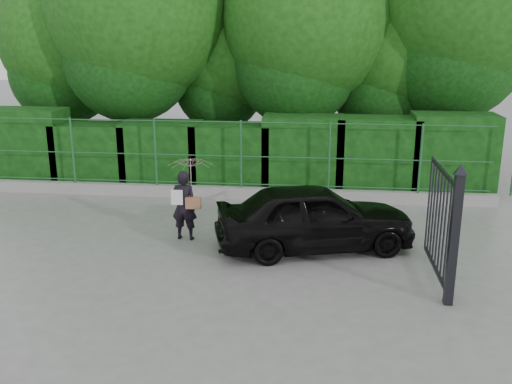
# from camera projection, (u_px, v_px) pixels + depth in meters

# --- Properties ---
(ground) EXTENTS (80.00, 80.00, 0.00)m
(ground) POSITION_uv_depth(u_px,v_px,m) (189.00, 263.00, 10.99)
(ground) COLOR gray
(kerb) EXTENTS (14.00, 0.25, 0.30)m
(kerb) POSITION_uv_depth(u_px,v_px,m) (226.00, 192.00, 15.26)
(kerb) COLOR #9E9E99
(kerb) RESTS_ON ground
(fence) EXTENTS (14.13, 0.06, 1.80)m
(fence) POSITION_uv_depth(u_px,v_px,m) (234.00, 154.00, 14.95)
(fence) COLOR #225B30
(fence) RESTS_ON kerb
(hedge) EXTENTS (14.20, 1.20, 2.21)m
(hedge) POSITION_uv_depth(u_px,v_px,m) (236.00, 153.00, 15.96)
(hedge) COLOR black
(hedge) RESTS_ON ground
(trees) EXTENTS (17.10, 6.15, 8.08)m
(trees) POSITION_uv_depth(u_px,v_px,m) (279.00, 20.00, 17.01)
(trees) COLOR black
(trees) RESTS_ON ground
(gate) EXTENTS (0.22, 2.33, 2.36)m
(gate) POSITION_uv_depth(u_px,v_px,m) (448.00, 226.00, 9.49)
(gate) COLOR black
(gate) RESTS_ON ground
(woman) EXTENTS (0.91, 0.93, 1.78)m
(woman) POSITION_uv_depth(u_px,v_px,m) (189.00, 186.00, 11.99)
(woman) COLOR black
(woman) RESTS_ON ground
(car) EXTENTS (4.30, 2.63, 1.37)m
(car) POSITION_uv_depth(u_px,v_px,m) (315.00, 217.00, 11.57)
(car) COLOR black
(car) RESTS_ON ground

